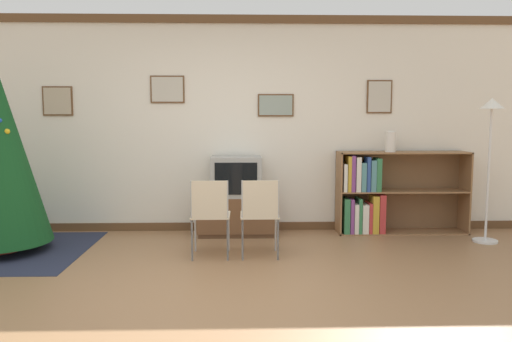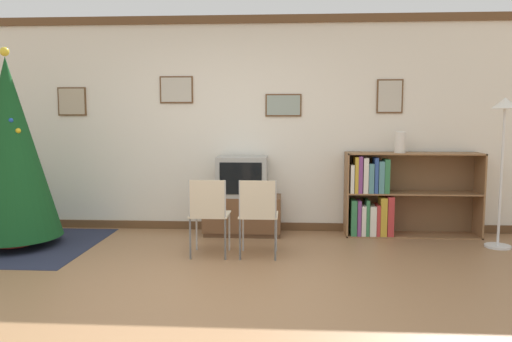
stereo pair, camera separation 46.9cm
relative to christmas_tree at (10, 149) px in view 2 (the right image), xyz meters
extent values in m
plane|color=#936B47|center=(2.36, -1.43, -1.10)|extent=(24.00, 24.00, 0.00)
cube|color=silver|center=(2.36, 1.01, 0.25)|extent=(9.15, 0.08, 2.70)
cube|color=brown|center=(2.36, 0.95, 1.55)|extent=(9.15, 0.03, 0.10)
cube|color=brown|center=(2.36, 0.95, -1.05)|extent=(9.15, 0.03, 0.10)
cube|color=brown|center=(0.31, 0.96, 0.54)|extent=(0.37, 0.02, 0.36)
cube|color=tan|center=(0.31, 0.95, 0.54)|extent=(0.33, 0.01, 0.33)
cube|color=brown|center=(1.67, 0.96, 0.69)|extent=(0.42, 0.02, 0.34)
cube|color=#BCB7A8|center=(1.67, 0.95, 0.69)|extent=(0.39, 0.01, 0.30)
cube|color=brown|center=(3.02, 0.96, 0.49)|extent=(0.45, 0.02, 0.28)
cube|color=gray|center=(3.02, 0.95, 0.49)|extent=(0.41, 0.01, 0.24)
cube|color=brown|center=(4.33, 0.96, 0.60)|extent=(0.32, 0.02, 0.42)
cube|color=#BCB7A8|center=(4.33, 0.95, 0.60)|extent=(0.28, 0.01, 0.38)
cube|color=#23283D|center=(0.00, 0.00, -1.10)|extent=(1.80, 1.75, 0.01)
cylinder|color=maroon|center=(0.00, 0.00, -1.04)|extent=(0.36, 0.36, 0.10)
cone|color=#14471E|center=(0.00, 0.00, 0.01)|extent=(1.05, 1.05, 2.00)
sphere|color=yellow|center=(0.00, 0.00, 1.05)|extent=(0.10, 0.10, 0.10)
sphere|color=#1E4CB2|center=(0.11, -0.14, 0.31)|extent=(0.05, 0.05, 0.05)
sphere|color=#1E4CB2|center=(-0.02, 0.15, 0.43)|extent=(0.05, 0.05, 0.05)
sphere|color=gold|center=(0.17, -0.12, 0.20)|extent=(0.06, 0.06, 0.06)
cube|color=#4C311E|center=(2.52, 0.72, -1.08)|extent=(0.91, 0.43, 0.05)
cube|color=brown|center=(2.52, 0.72, -0.84)|extent=(0.95, 0.45, 0.43)
cube|color=#9E9E99|center=(2.52, 0.72, -0.38)|extent=(0.61, 0.43, 0.49)
cube|color=black|center=(2.52, 0.50, -0.38)|extent=(0.50, 0.01, 0.38)
cube|color=beige|center=(2.27, -0.23, -0.67)|extent=(0.40, 0.40, 0.02)
cube|color=beige|center=(2.27, -0.42, -0.47)|extent=(0.35, 0.02, 0.38)
cylinder|color=#B2B2B2|center=(2.09, -0.05, -0.89)|extent=(0.02, 0.02, 0.42)
cylinder|color=#B2B2B2|center=(2.45, -0.05, -0.89)|extent=(0.02, 0.02, 0.42)
cylinder|color=#B2B2B2|center=(2.09, -0.41, -0.89)|extent=(0.02, 0.02, 0.42)
cylinder|color=#B2B2B2|center=(2.45, -0.41, -0.89)|extent=(0.02, 0.02, 0.42)
cylinder|color=#B2B2B2|center=(2.09, -0.41, -0.69)|extent=(0.02, 0.02, 0.82)
cylinder|color=#B2B2B2|center=(2.45, -0.41, -0.69)|extent=(0.02, 0.02, 0.82)
cube|color=beige|center=(2.78, -0.23, -0.67)|extent=(0.40, 0.40, 0.02)
cube|color=beige|center=(2.78, -0.42, -0.47)|extent=(0.35, 0.02, 0.38)
cylinder|color=#B2B2B2|center=(2.60, -0.05, -0.89)|extent=(0.02, 0.02, 0.42)
cylinder|color=#B2B2B2|center=(2.96, -0.05, -0.89)|extent=(0.02, 0.02, 0.42)
cylinder|color=#B2B2B2|center=(2.60, -0.41, -0.89)|extent=(0.02, 0.02, 0.42)
cylinder|color=#B2B2B2|center=(2.96, -0.41, -0.89)|extent=(0.02, 0.02, 0.42)
cylinder|color=#B2B2B2|center=(2.60, -0.41, -0.69)|extent=(0.02, 0.02, 0.82)
cylinder|color=#B2B2B2|center=(2.96, -0.41, -0.69)|extent=(0.02, 0.02, 0.82)
cube|color=olive|center=(3.80, 0.77, -0.59)|extent=(0.02, 0.36, 1.02)
cube|color=olive|center=(5.39, 0.77, -0.59)|extent=(0.02, 0.36, 1.02)
cube|color=olive|center=(4.60, 0.77, -0.09)|extent=(1.61, 0.36, 0.02)
cube|color=olive|center=(4.60, 0.77, -1.09)|extent=(1.61, 0.36, 0.02)
cube|color=olive|center=(4.60, 0.77, -0.57)|extent=(1.57, 0.36, 0.02)
cube|color=brown|center=(4.60, 0.94, -0.59)|extent=(1.61, 0.01, 1.02)
cube|color=#337547|center=(3.88, 0.72, -0.87)|extent=(0.07, 0.25, 0.43)
cube|color=#7A3D7F|center=(3.94, 0.70, -0.87)|extent=(0.04, 0.21, 0.43)
cube|color=silver|center=(4.00, 0.72, -0.90)|extent=(0.05, 0.24, 0.36)
cube|color=#337547|center=(4.05, 0.73, -0.87)|extent=(0.04, 0.27, 0.43)
cube|color=silver|center=(4.11, 0.74, -0.90)|extent=(0.08, 0.29, 0.36)
cube|color=#B73333|center=(4.17, 0.73, -0.90)|extent=(0.04, 0.26, 0.37)
cube|color=gold|center=(4.23, 0.71, -0.85)|extent=(0.08, 0.23, 0.47)
cube|color=#B73333|center=(4.32, 0.70, -0.84)|extent=(0.07, 0.21, 0.48)
cube|color=silver|center=(3.85, 0.69, -0.39)|extent=(0.04, 0.20, 0.34)
cube|color=gold|center=(3.90, 0.73, -0.34)|extent=(0.04, 0.28, 0.43)
cube|color=#7A3D7F|center=(3.95, 0.74, -0.34)|extent=(0.05, 0.28, 0.44)
cube|color=silver|center=(4.01, 0.70, -0.35)|extent=(0.06, 0.20, 0.42)
cube|color=teal|center=(4.08, 0.72, -0.38)|extent=(0.06, 0.25, 0.35)
cube|color=#2D4C93|center=(4.13, 0.70, -0.35)|extent=(0.04, 0.22, 0.43)
cube|color=teal|center=(4.20, 0.75, -0.37)|extent=(0.06, 0.30, 0.38)
cube|color=#337547|center=(4.26, 0.70, -0.36)|extent=(0.06, 0.22, 0.41)
cylinder|color=silver|center=(4.42, 0.73, 0.04)|extent=(0.13, 0.13, 0.25)
torus|color=silver|center=(4.42, 0.73, 0.17)|extent=(0.11, 0.11, 0.02)
cylinder|color=silver|center=(5.43, 0.27, -1.09)|extent=(0.28, 0.28, 0.03)
cylinder|color=silver|center=(5.43, 0.27, -0.32)|extent=(0.03, 0.03, 1.52)
cone|color=white|center=(5.43, 0.27, 0.50)|extent=(0.28, 0.28, 0.12)
camera|label=1|loc=(2.60, -5.35, 0.36)|focal=35.00mm
camera|label=2|loc=(3.07, -5.34, 0.36)|focal=35.00mm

